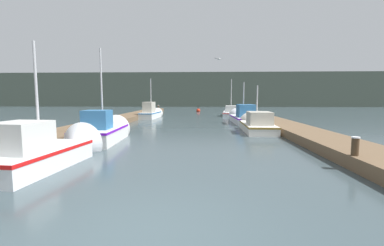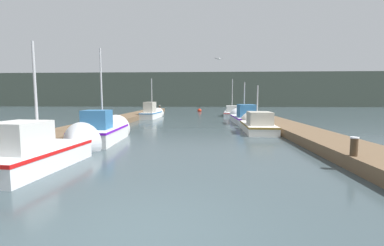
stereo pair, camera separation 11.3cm
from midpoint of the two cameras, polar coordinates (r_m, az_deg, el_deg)
ground_plane at (r=4.46m, az=-11.23°, el=-23.67°), size 200.00×200.00×0.00m
dock_left at (r=21.19m, az=-17.46°, el=0.20°), size 2.20×40.00×0.43m
dock_right at (r=20.58m, az=18.27°, el=0.01°), size 2.20×40.00×0.43m
distant_shore_ridge at (r=65.55m, az=2.16°, el=7.25°), size 120.00×16.00×7.71m
fishing_boat_0 at (r=9.68m, az=-29.33°, el=-5.23°), size 2.12×4.66×4.41m
fishing_boat_1 at (r=13.64m, az=-18.76°, el=-1.66°), size 1.93×4.44×5.00m
fishing_boat_2 at (r=17.12m, az=14.29°, el=-0.30°), size 1.83×5.16×3.47m
fishing_boat_3 at (r=22.69m, az=11.41°, el=1.34°), size 1.92×6.30×3.97m
fishing_boat_4 at (r=27.19m, az=-8.68°, el=2.25°), size 1.61×5.08×4.38m
fishing_boat_5 at (r=31.03m, az=8.97°, el=2.33°), size 2.32×5.73×4.88m
mooring_piling_0 at (r=35.06m, az=-7.13°, el=3.07°), size 0.27×0.27×1.08m
mooring_piling_1 at (r=9.13m, az=32.56°, el=-5.71°), size 0.24×0.24×1.00m
channel_buoy at (r=38.36m, az=1.76°, el=2.77°), size 0.59×0.59×1.09m
seagull_lead at (r=15.90m, az=6.23°, el=13.96°), size 0.55×0.32×0.12m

